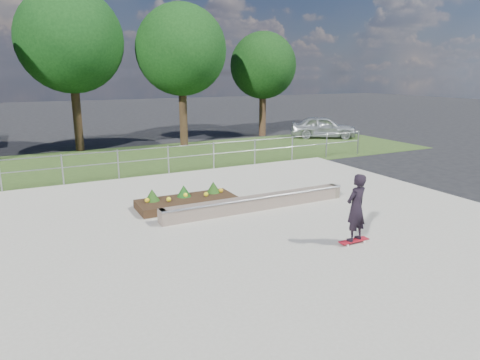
% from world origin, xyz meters
% --- Properties ---
extents(ground, '(120.00, 120.00, 0.00)m').
position_xyz_m(ground, '(0.00, 0.00, 0.00)').
color(ground, black).
rests_on(ground, ground).
extents(grass_verge, '(30.00, 8.00, 0.02)m').
position_xyz_m(grass_verge, '(0.00, 11.00, 0.01)').
color(grass_verge, '#2D461C').
rests_on(grass_verge, ground).
extents(concrete_slab, '(15.00, 15.00, 0.06)m').
position_xyz_m(concrete_slab, '(0.00, 0.00, 0.03)').
color(concrete_slab, '#A19E8E').
rests_on(concrete_slab, ground).
extents(fence, '(20.06, 0.06, 1.20)m').
position_xyz_m(fence, '(0.00, 7.50, 0.77)').
color(fence, gray).
rests_on(fence, ground).
extents(tree_mid_left, '(5.25, 5.25, 8.25)m').
position_xyz_m(tree_mid_left, '(-2.50, 15.00, 5.61)').
color(tree_mid_left, black).
rests_on(tree_mid_left, ground).
extents(tree_mid_right, '(4.90, 4.90, 7.70)m').
position_xyz_m(tree_mid_right, '(3.00, 14.00, 5.23)').
color(tree_mid_right, black).
rests_on(tree_mid_right, ground).
extents(tree_far_right, '(4.20, 4.20, 6.60)m').
position_xyz_m(tree_far_right, '(9.00, 15.50, 4.48)').
color(tree_far_right, '#372316').
rests_on(tree_far_right, ground).
extents(grind_ledge, '(6.00, 0.44, 0.43)m').
position_xyz_m(grind_ledge, '(0.89, 1.74, 0.26)').
color(grind_ledge, '#67574C').
rests_on(grind_ledge, concrete_slab).
extents(planter_bed, '(3.00, 1.20, 0.61)m').
position_xyz_m(planter_bed, '(-0.88, 3.02, 0.24)').
color(planter_bed, black).
rests_on(planter_bed, concrete_slab).
extents(skateboarder, '(0.80, 0.51, 1.72)m').
position_xyz_m(skateboarder, '(1.68, -1.63, 0.95)').
color(skateboarder, silver).
rests_on(skateboarder, concrete_slab).
extents(parked_car, '(4.35, 3.53, 1.39)m').
position_xyz_m(parked_car, '(11.96, 12.89, 0.70)').
color(parked_car, '#A7ADB0').
rests_on(parked_car, ground).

